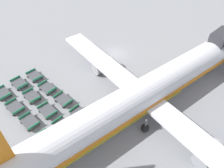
# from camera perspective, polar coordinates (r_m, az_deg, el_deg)

# --- Properties ---
(ground_plane) EXTENTS (500.00, 500.00, 0.00)m
(ground_plane) POSITION_cam_1_polar(r_m,az_deg,el_deg) (41.20, 0.86, 7.88)
(ground_plane) COLOR gray
(airplane) EXTENTS (38.93, 46.03, 13.81)m
(airplane) POSITION_cam_1_polar(r_m,az_deg,el_deg) (30.03, 10.14, -1.40)
(airplane) COLOR silver
(airplane) RESTS_ON ground_plane
(baggage_dolly_row_near_col_a) EXTENTS (3.23, 1.90, 0.92)m
(baggage_dolly_row_near_col_a) POSITION_cam_1_polar(r_m,az_deg,el_deg) (36.54, -26.66, -2.17)
(baggage_dolly_row_near_col_a) COLOR #424449
(baggage_dolly_row_near_col_a) RESTS_ON ground_plane
(baggage_dolly_row_near_col_b) EXTENTS (3.25, 1.95, 0.92)m
(baggage_dolly_row_near_col_b) POSITION_cam_1_polar(r_m,az_deg,el_deg) (33.70, -24.03, -5.55)
(baggage_dolly_row_near_col_b) COLOR #424449
(baggage_dolly_row_near_col_b) RESTS_ON ground_plane
(baggage_dolly_row_near_col_c) EXTENTS (3.24, 1.93, 0.92)m
(baggage_dolly_row_near_col_c) POSITION_cam_1_polar(r_m,az_deg,el_deg) (31.20, -20.71, -9.18)
(baggage_dolly_row_near_col_c) COLOR #424449
(baggage_dolly_row_near_col_c) RESTS_ON ground_plane
(baggage_dolly_row_near_col_d) EXTENTS (3.22, 1.89, 0.92)m
(baggage_dolly_row_near_col_d) POSITION_cam_1_polar(r_m,az_deg,el_deg) (28.84, -16.91, -13.77)
(baggage_dolly_row_near_col_d) COLOR #424449
(baggage_dolly_row_near_col_d) RESTS_ON ground_plane
(baggage_dolly_row_mid_a_col_a) EXTENTS (3.25, 1.94, 0.92)m
(baggage_dolly_row_mid_a_col_a) POSITION_cam_1_polar(r_m,az_deg,el_deg) (37.18, -23.08, 0.15)
(baggage_dolly_row_mid_a_col_a) COLOR #424449
(baggage_dolly_row_mid_a_col_a) RESTS_ON ground_plane
(baggage_dolly_row_mid_a_col_b) EXTENTS (3.22, 1.87, 0.92)m
(baggage_dolly_row_mid_a_col_b) POSITION_cam_1_polar(r_m,az_deg,el_deg) (34.33, -20.19, -3.03)
(baggage_dolly_row_mid_a_col_b) COLOR #424449
(baggage_dolly_row_mid_a_col_b) RESTS_ON ground_plane
(baggage_dolly_row_mid_a_col_c) EXTENTS (3.23, 1.90, 0.92)m
(baggage_dolly_row_mid_a_col_c) POSITION_cam_1_polar(r_m,az_deg,el_deg) (31.69, -16.51, -6.69)
(baggage_dolly_row_mid_a_col_c) COLOR #424449
(baggage_dolly_row_mid_a_col_c) RESTS_ON ground_plane
(baggage_dolly_row_mid_a_col_d) EXTENTS (3.25, 1.94, 0.92)m
(baggage_dolly_row_mid_a_col_d) POSITION_cam_1_polar(r_m,az_deg,el_deg) (29.50, -12.70, -10.71)
(baggage_dolly_row_mid_a_col_d) COLOR #424449
(baggage_dolly_row_mid_a_col_d) RESTS_ON ground_plane
(baggage_dolly_row_mid_b_col_a) EXTENTS (3.22, 1.88, 0.92)m
(baggage_dolly_row_mid_b_col_a) POSITION_cam_1_polar(r_m,az_deg,el_deg) (37.71, -19.58, 2.01)
(baggage_dolly_row_mid_b_col_a) COLOR #424449
(baggage_dolly_row_mid_b_col_a) RESTS_ON ground_plane
(baggage_dolly_row_mid_b_col_b) EXTENTS (3.29, 2.05, 0.92)m
(baggage_dolly_row_mid_b_col_b) POSITION_cam_1_polar(r_m,az_deg,el_deg) (34.93, -16.53, -0.96)
(baggage_dolly_row_mid_b_col_b) COLOR #424449
(baggage_dolly_row_mid_b_col_b) RESTS_ON ground_plane
(baggage_dolly_row_mid_b_col_c) EXTENTS (3.27, 1.99, 0.92)m
(baggage_dolly_row_mid_b_col_c) POSITION_cam_1_polar(r_m,az_deg,el_deg) (32.54, -12.59, -4.02)
(baggage_dolly_row_mid_b_col_c) COLOR #424449
(baggage_dolly_row_mid_b_col_c) RESTS_ON ground_plane
(baggage_dolly_row_mid_b_col_d) EXTENTS (3.26, 1.98, 0.92)m
(baggage_dolly_row_mid_b_col_d) POSITION_cam_1_polar(r_m,az_deg,el_deg) (30.35, -8.37, -7.74)
(baggage_dolly_row_mid_b_col_d) COLOR #424449
(baggage_dolly_row_mid_b_col_d) RESTS_ON ground_plane
(stand_guidance_stripe) EXTENTS (3.14, 31.11, 0.01)m
(stand_guidance_stripe) POSITION_cam_1_polar(r_m,az_deg,el_deg) (27.87, -3.93, -15.74)
(stand_guidance_stripe) COLOR yellow
(stand_guidance_stripe) RESTS_ON ground_plane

